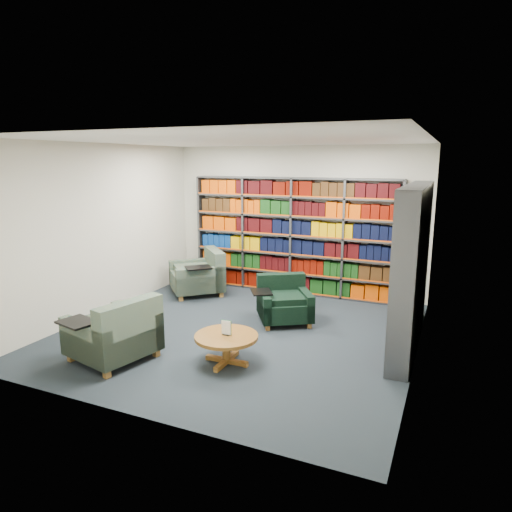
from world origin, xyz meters
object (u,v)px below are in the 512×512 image
at_px(chair_teal_left, 201,276).
at_px(coffee_table, 226,341).
at_px(chair_teal_front, 117,335).
at_px(chair_green_right, 283,303).

height_order(chair_teal_left, coffee_table, chair_teal_left).
height_order(chair_teal_front, coffee_table, chair_teal_front).
bearing_deg(chair_teal_front, chair_green_right, 57.95).
relative_size(chair_teal_front, coffee_table, 1.49).
distance_m(chair_teal_front, coffee_table, 1.41).
xyz_separation_m(chair_teal_left, chair_teal_front, (0.56, -3.07, -0.00)).
relative_size(chair_teal_left, chair_teal_front, 1.09).
bearing_deg(chair_green_right, chair_teal_left, 157.90).
bearing_deg(chair_teal_front, coffee_table, 20.29).
xyz_separation_m(chair_teal_left, coffee_table, (1.88, -2.59, -0.04)).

